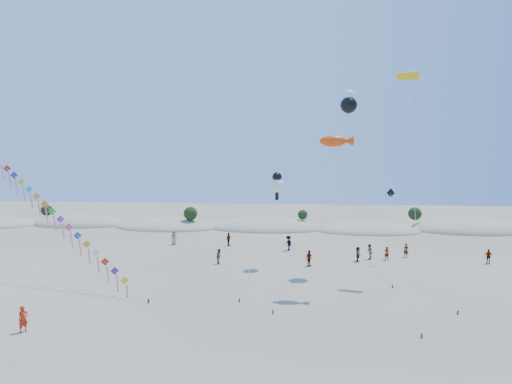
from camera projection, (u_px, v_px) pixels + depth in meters
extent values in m
plane|color=#83755A|center=(213.00, 360.00, 24.73)|extent=(160.00, 160.00, 0.00)
ellipsoid|color=tan|center=(80.00, 224.00, 73.22)|extent=(16.00, 8.80, 3.60)
ellipsoid|color=black|center=(80.00, 219.00, 73.14)|extent=(12.80, 5.76, 0.64)
ellipsoid|color=tan|center=(169.00, 227.00, 70.41)|extent=(17.60, 9.68, 3.00)
ellipsoid|color=black|center=(169.00, 222.00, 70.34)|extent=(14.08, 6.34, 0.70)
ellipsoid|color=tan|center=(266.00, 228.00, 69.68)|extent=(19.00, 10.45, 3.40)
ellipsoid|color=black|center=(266.00, 222.00, 69.60)|extent=(15.20, 6.84, 0.76)
ellipsoid|color=tan|center=(367.00, 231.00, 66.86)|extent=(16.40, 9.02, 2.80)
ellipsoid|color=black|center=(367.00, 226.00, 66.80)|extent=(13.12, 5.90, 0.66)
ellipsoid|color=tan|center=(469.00, 231.00, 67.23)|extent=(18.00, 9.90, 3.80)
ellipsoid|color=black|center=(469.00, 224.00, 67.14)|extent=(14.40, 6.48, 0.72)
sphere|color=black|center=(47.00, 210.00, 73.76)|extent=(1.90, 1.90, 1.90)
sphere|color=black|center=(190.00, 214.00, 68.65)|extent=(2.20, 2.20, 2.20)
sphere|color=black|center=(303.00, 215.00, 69.05)|extent=(1.60, 1.60, 1.60)
sphere|color=black|center=(415.00, 214.00, 68.82)|extent=(2.10, 2.10, 2.10)
cube|color=#3F2D1E|center=(148.00, 301.00, 34.21)|extent=(0.12, 0.12, 0.35)
cylinder|color=silver|center=(34.00, 194.00, 40.60)|extent=(26.26, 11.93, 16.34)
cube|color=yellow|center=(125.00, 280.00, 35.38)|extent=(1.34, 0.52, 1.41)
cube|color=pink|center=(127.00, 293.00, 35.50)|extent=(0.19, 0.45, 1.55)
cube|color=#392699|center=(115.00, 271.00, 35.88)|extent=(1.34, 0.52, 1.41)
cube|color=pink|center=(117.00, 284.00, 36.01)|extent=(0.19, 0.45, 1.55)
cube|color=red|center=(105.00, 262.00, 36.39)|extent=(1.34, 0.52, 1.41)
cube|color=pink|center=(108.00, 274.00, 36.51)|extent=(0.19, 0.45, 1.55)
cube|color=white|center=(96.00, 253.00, 36.89)|extent=(1.34, 0.52, 1.41)
cube|color=pink|center=(98.00, 265.00, 37.02)|extent=(0.19, 0.45, 1.55)
cube|color=gold|center=(86.00, 244.00, 37.39)|extent=(1.34, 0.52, 1.41)
cube|color=pink|center=(89.00, 256.00, 37.52)|extent=(0.19, 0.45, 1.55)
cube|color=blue|center=(78.00, 236.00, 37.90)|extent=(1.34, 0.52, 1.41)
cube|color=pink|center=(80.00, 248.00, 38.03)|extent=(0.19, 0.45, 1.55)
cube|color=#E6487E|center=(69.00, 227.00, 38.40)|extent=(1.34, 0.52, 1.41)
cube|color=pink|center=(72.00, 239.00, 38.53)|extent=(0.19, 0.45, 1.55)
cube|color=purple|center=(60.00, 219.00, 38.91)|extent=(1.34, 0.52, 1.41)
cube|color=pink|center=(63.00, 231.00, 39.03)|extent=(0.19, 0.45, 1.55)
cube|color=green|center=(52.00, 211.00, 39.41)|extent=(1.34, 0.52, 1.41)
cube|color=pink|center=(55.00, 223.00, 39.54)|extent=(0.19, 0.45, 1.55)
cube|color=orange|center=(44.00, 204.00, 39.91)|extent=(1.34, 0.52, 1.41)
cube|color=pink|center=(47.00, 215.00, 40.04)|extent=(0.19, 0.45, 1.55)
cube|color=gold|center=(36.00, 196.00, 40.42)|extent=(1.34, 0.52, 1.41)
cube|color=pink|center=(39.00, 208.00, 40.55)|extent=(0.19, 0.45, 1.55)
cube|color=#1BCAC7|center=(29.00, 189.00, 40.92)|extent=(1.34, 0.52, 1.41)
cube|color=pink|center=(31.00, 201.00, 41.05)|extent=(0.19, 0.45, 1.55)
cube|color=yellow|center=(21.00, 182.00, 41.43)|extent=(1.34, 0.52, 1.41)
cube|color=pink|center=(24.00, 193.00, 41.55)|extent=(0.19, 0.45, 1.55)
cube|color=#392699|center=(14.00, 175.00, 41.93)|extent=(1.34, 0.52, 1.41)
cube|color=pink|center=(17.00, 186.00, 42.06)|extent=(0.19, 0.45, 1.55)
cube|color=red|center=(7.00, 168.00, 42.44)|extent=(1.34, 0.52, 1.41)
cube|color=pink|center=(10.00, 179.00, 42.56)|extent=(0.19, 0.45, 1.55)
cube|color=white|center=(0.00, 162.00, 42.94)|extent=(1.34, 0.52, 1.41)
cube|color=pink|center=(3.00, 173.00, 43.07)|extent=(0.19, 0.45, 1.55)
cube|color=#3F2D1E|center=(273.00, 312.00, 31.88)|extent=(0.10, 0.10, 0.30)
cylinder|color=silver|center=(305.00, 222.00, 34.16)|extent=(4.81, 6.16, 13.03)
ellipsoid|color=#F2430C|center=(333.00, 141.00, 36.43)|extent=(2.27, 1.00, 1.00)
cone|color=#F2430C|center=(348.00, 141.00, 36.32)|extent=(0.91, 0.91, 0.91)
cube|color=#3F2D1E|center=(239.00, 300.00, 34.46)|extent=(0.10, 0.10, 0.30)
cylinder|color=silver|center=(261.00, 236.00, 39.78)|extent=(2.55, 11.70, 8.67)
sphere|color=white|center=(277.00, 185.00, 45.10)|extent=(1.51, 1.51, 1.51)
sphere|color=black|center=(277.00, 177.00, 45.02)|extent=(1.01, 1.01, 1.01)
cube|color=black|center=(277.00, 196.00, 45.20)|extent=(0.35, 0.18, 0.80)
cube|color=#3F2D1E|center=(458.00, 313.00, 31.74)|extent=(0.10, 0.10, 0.30)
cylinder|color=silver|center=(395.00, 194.00, 37.41)|extent=(6.81, 12.27, 16.89)
sphere|color=black|center=(349.00, 105.00, 43.07)|extent=(1.67, 1.67, 1.67)
sphere|color=white|center=(349.00, 95.00, 42.99)|extent=(1.08, 1.08, 1.08)
cube|color=white|center=(348.00, 117.00, 43.18)|extent=(0.35, 0.18, 0.80)
cube|color=white|center=(342.00, 105.00, 43.14)|extent=(0.60, 0.15, 0.25)
cube|color=white|center=(356.00, 105.00, 43.01)|extent=(0.60, 0.15, 0.25)
cube|color=#3F2D1E|center=(422.00, 336.00, 27.65)|extent=(0.10, 0.10, 0.30)
cylinder|color=silver|center=(414.00, 182.00, 34.01)|extent=(2.37, 14.69, 19.32)
cube|color=yellow|center=(408.00, 76.00, 40.36)|extent=(2.05, 0.84, 0.72)
cube|color=black|center=(408.00, 76.00, 40.38)|extent=(1.98, 0.52, 0.19)
cube|color=#3F2D1E|center=(393.00, 286.00, 38.16)|extent=(0.10, 0.10, 0.30)
cylinder|color=silver|center=(392.00, 235.00, 42.54)|extent=(1.77, 9.64, 7.72)
cube|color=black|center=(391.00, 193.00, 46.91)|extent=(0.99, 0.29, 1.01)
imported|color=red|center=(23.00, 319.00, 28.54)|extent=(0.67, 0.77, 1.79)
imported|color=slate|center=(219.00, 256.00, 46.63)|extent=(0.90, 0.98, 1.63)
imported|color=slate|center=(309.00, 258.00, 45.47)|extent=(1.01, 1.03, 1.74)
imported|color=slate|center=(288.00, 243.00, 53.16)|extent=(1.26, 1.35, 1.83)
imported|color=slate|center=(358.00, 254.00, 47.60)|extent=(0.53, 1.54, 1.65)
imported|color=slate|center=(387.00, 253.00, 48.33)|extent=(0.66, 0.59, 1.52)
imported|color=slate|center=(369.00, 252.00, 48.61)|extent=(0.75, 0.91, 1.71)
imported|color=slate|center=(174.00, 238.00, 56.57)|extent=(1.01, 0.83, 1.78)
imported|color=slate|center=(489.00, 257.00, 46.61)|extent=(0.95, 0.43, 1.60)
imported|color=slate|center=(406.00, 250.00, 49.55)|extent=(0.70, 0.64, 1.61)
imported|color=slate|center=(229.00, 239.00, 55.88)|extent=(0.74, 1.10, 1.73)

